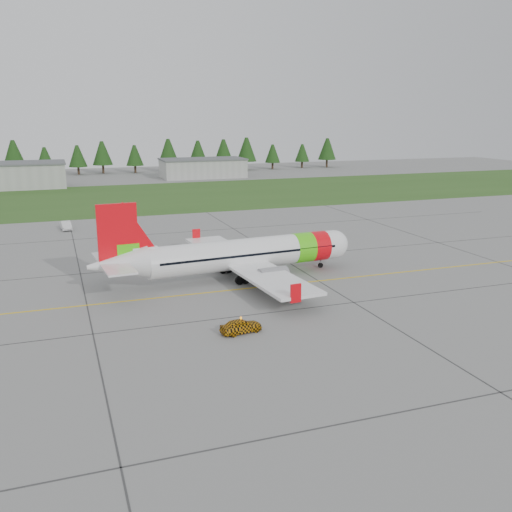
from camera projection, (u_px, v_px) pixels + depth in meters
name	position (u px, v px, depth m)	size (l,w,h in m)	color
ground	(259.00, 314.00, 53.21)	(320.00, 320.00, 0.00)	gray
aircraft	(241.00, 254.00, 64.54)	(31.02, 28.68, 9.40)	white
follow_me_car	(241.00, 313.00, 48.21)	(1.46, 1.24, 3.63)	#FBAB0D
service_van	(65.00, 217.00, 91.78)	(1.47, 1.39, 4.21)	silver
grass_strip	(135.00, 197.00, 128.17)	(320.00, 50.00, 0.03)	#30561E
taxi_guideline	(233.00, 290.00, 60.52)	(120.00, 0.25, 0.02)	gold
hangar_east	(203.00, 169.00, 168.61)	(24.00, 12.00, 5.20)	#A8A8A3
treeline	(109.00, 158.00, 178.17)	(160.00, 8.00, 10.00)	#1C3F14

